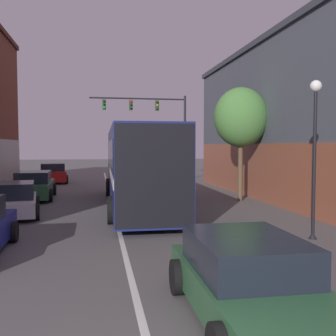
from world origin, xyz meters
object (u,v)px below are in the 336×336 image
Objects in this scene: bus at (138,164)px; parked_car_left_far at (52,173)px; parked_car_left_near at (34,186)px; parked_car_left_distant at (14,200)px; traffic_signal_gantry at (155,117)px; street_lamp at (315,142)px; street_tree_near at (241,118)px; hatchback_foreground at (250,281)px.

parked_car_left_far is at bearing 22.64° from bus.
parked_car_left_near is 5.20m from parked_car_left_distant.
traffic_signal_gantry is (7.76, 14.78, 4.40)m from parked_car_left_distant.
parked_car_left_distant is 0.85× the size of street_lamp.
street_tree_near is at bearing -83.47° from parked_car_left_distant.
parked_car_left_distant is at bearing 108.47° from bus.
street_lamp is (3.96, 4.85, 2.25)m from hatchback_foreground.
traffic_signal_gantry is at bearing -4.43° from hatchback_foreground.
street_tree_near is at bearing -77.73° from traffic_signal_gantry.
traffic_signal_gantry is at bearing -96.59° from parked_car_left_far.
parked_car_left_far is 22.49m from street_lamp.
parked_car_left_far is 16.28m from street_tree_near.
street_lamp reaches higher than hatchback_foreground.
parked_car_left_near reaches higher than parked_car_left_distant.
hatchback_foreground is at bearing -109.96° from street_tree_near.
traffic_signal_gantry is 20.54m from street_lamp.
parked_car_left_distant is (-5.64, 10.41, 0.01)m from hatchback_foreground.
parked_car_left_distant is at bearing 149.92° from street_lamp.
traffic_signal_gantry is (2.12, 25.19, 4.41)m from hatchback_foreground.
parked_car_left_far is (-0.09, 9.40, 0.01)m from parked_car_left_near.
parked_car_left_distant is 11.31m from street_tree_near.
traffic_signal_gantry is at bearing -35.63° from parked_car_left_distant.
bus is 13.79m from traffic_signal_gantry.
street_tree_near reaches higher than street_lamp.
parked_car_left_near is 14.60m from street_lamp.
street_lamp is (9.72, -20.16, 2.18)m from parked_car_left_far.
bus is 1.63× the size of traffic_signal_gantry.
street_lamp reaches higher than parked_car_left_distant.
traffic_signal_gantry is at bearing 95.16° from street_lamp.
hatchback_foreground is at bearing -162.36° from parked_car_left_near.
bus is 2.85× the size of parked_car_left_far.
traffic_signal_gantry is at bearing -41.44° from parked_car_left_near.
hatchback_foreground is 0.76× the size of street_tree_near.
street_lamp is 0.82× the size of street_tree_near.
parked_car_left_far is 9.00m from traffic_signal_gantry.
parked_car_left_far is 14.60m from parked_car_left_distant.
parked_car_left_distant is 11.31m from street_lamp.
street_tree_near is at bearing -146.49° from parked_car_left_far.
hatchback_foreground is at bearing -174.93° from parked_car_left_far.
parked_car_left_far is (-5.19, 12.99, -1.28)m from bus.
traffic_signal_gantry reaches higher than hatchback_foreground.
street_tree_near is (2.63, -12.10, -0.84)m from traffic_signal_gantry.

